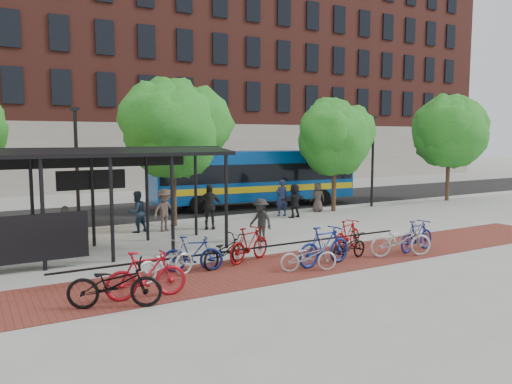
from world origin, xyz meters
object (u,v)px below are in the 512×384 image
pedestrian_2 (137,212)px  pedestrian_7 (282,198)px  bus_shelter (64,166)px  bike_6 (308,256)px  bike_9 (347,235)px  pedestrian_4 (209,207)px  lamp_post_right (373,158)px  bike_1 (146,275)px  tree_d (450,128)px  bike_4 (225,251)px  tree_b (174,125)px  pedestrian_6 (318,197)px  bike_3 (193,254)px  bike_7 (324,246)px  bus (254,175)px  pedestrian_1 (66,229)px  tree_c (335,135)px  bike_0 (115,284)px  lamp_post_left (77,166)px  bike_5 (249,244)px  pedestrian_5 (295,201)px  bike_2 (165,262)px  bike_10 (401,240)px  bike_11 (417,236)px  pedestrian_9 (261,220)px

pedestrian_2 → pedestrian_7: bearing=162.1°
bus_shelter → bike_6: bearing=-42.7°
bike_9 → pedestrian_4: size_ratio=0.91×
lamp_post_right → bike_1: bearing=-149.7°
tree_d → bike_4: size_ratio=3.53×
tree_b → bike_9: (3.47, -7.54, -3.93)m
pedestrian_6 → pedestrian_7: bearing=29.9°
bike_1 → bike_3: size_ratio=1.12×
tree_b → pedestrian_4: bearing=-57.8°
tree_d → bike_7: bearing=-151.8°
tree_b → bike_3: size_ratio=3.68×
tree_b → bike_7: size_ratio=3.15×
bus → pedestrian_1: bus is taller
tree_c → bike_0: size_ratio=2.76×
lamp_post_left → bike_6: 10.78m
bus_shelter → pedestrian_1: (0.11, 0.93, -2.20)m
lamp_post_left → bike_5: bearing=-63.8°
bike_9 → pedestrian_5: (2.41, 6.77, 0.30)m
tree_c → bike_2: 15.09m
tree_b → lamp_post_left: 4.45m
bike_3 → bike_10: 6.86m
bike_2 → bike_1: bearing=124.8°
tree_d → lamp_post_right: size_ratio=1.28×
bike_0 → pedestrian_1: size_ratio=1.35×
tree_d → bus: bearing=163.2°
bike_11 → pedestrian_2: (-7.32, 8.25, 0.31)m
bus → bike_4: 13.40m
pedestrian_1 → bike_9: bearing=177.4°
pedestrian_2 → bike_4: bearing=73.2°
bike_7 → pedestrian_9: 4.07m
bike_9 → pedestrian_1: pedestrian_1 is taller
bike_3 → pedestrian_7: (7.91, 7.40, 0.39)m
bus → bike_3: bearing=-121.6°
bike_6 → bike_9: size_ratio=0.97×
bus_shelter → bike_1: 5.99m
bus_shelter → bike_6: 8.31m
pedestrian_9 → lamp_post_right: bearing=100.9°
bike_5 → pedestrian_6: 11.28m
lamp_post_right → bike_11: (-6.55, -9.21, -2.20)m
bike_11 → bike_5: bearing=65.3°
lamp_post_left → pedestrian_1: size_ratio=3.23×
tree_c → lamp_post_left: 13.16m
bus_shelter → bike_0: bearing=-89.2°
pedestrian_5 → pedestrian_7: bearing=-73.8°
bike_4 → lamp_post_left: bearing=-1.5°
bike_10 → bike_5: bearing=87.1°
pedestrian_6 → bike_10: bearing=91.1°
bike_2 → bike_10: (7.63, -1.32, 0.05)m
bike_5 → bike_6: 2.09m
tree_d → pedestrian_9: bearing=-163.6°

